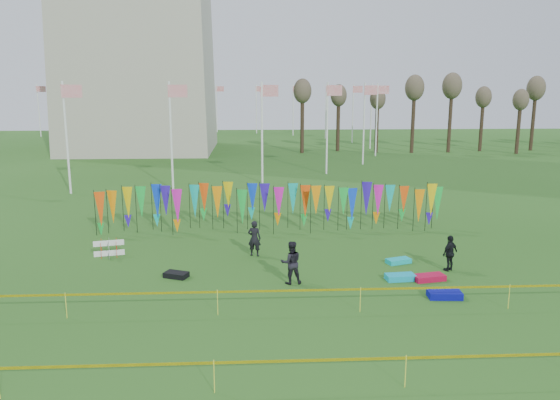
{
  "coord_description": "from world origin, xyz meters",
  "views": [
    {
      "loc": [
        -0.82,
        -19.62,
        7.57
      ],
      "look_at": [
        0.51,
        6.0,
        2.25
      ],
      "focal_mm": 35.0,
      "sensor_mm": 36.0,
      "label": 1
    }
  ],
  "objects_px": {
    "kite_bag_red": "(429,278)",
    "kite_bag_black": "(176,275)",
    "person_left": "(254,238)",
    "kite_bag_teal": "(398,261)",
    "kite_bag_blue": "(445,294)",
    "box_kite": "(109,248)",
    "person_mid": "(291,262)",
    "person_right": "(450,253)",
    "kite_bag_turquoise": "(400,277)"
  },
  "relations": [
    {
      "from": "kite_bag_turquoise",
      "to": "kite_bag_blue",
      "type": "distance_m",
      "value": 2.24
    },
    {
      "from": "person_right",
      "to": "kite_bag_red",
      "type": "distance_m",
      "value": 1.79
    },
    {
      "from": "kite_bag_red",
      "to": "kite_bag_teal",
      "type": "height_order",
      "value": "kite_bag_red"
    },
    {
      "from": "box_kite",
      "to": "person_mid",
      "type": "xyz_separation_m",
      "value": [
        8.04,
        -3.94,
        0.48
      ]
    },
    {
      "from": "kite_bag_red",
      "to": "person_left",
      "type": "bearing_deg",
      "value": 152.52
    },
    {
      "from": "person_right",
      "to": "kite_bag_teal",
      "type": "distance_m",
      "value": 2.25
    },
    {
      "from": "person_left",
      "to": "kite_bag_teal",
      "type": "distance_m",
      "value": 6.5
    },
    {
      "from": "kite_bag_turquoise",
      "to": "person_left",
      "type": "bearing_deg",
      "value": 148.9
    },
    {
      "from": "kite_bag_red",
      "to": "box_kite",
      "type": "bearing_deg",
      "value": 164.01
    },
    {
      "from": "box_kite",
      "to": "person_right",
      "type": "relative_size",
      "value": 0.5
    },
    {
      "from": "box_kite",
      "to": "kite_bag_teal",
      "type": "bearing_deg",
      "value": -7.4
    },
    {
      "from": "person_mid",
      "to": "kite_bag_blue",
      "type": "bearing_deg",
      "value": 155.33
    },
    {
      "from": "box_kite",
      "to": "person_right",
      "type": "bearing_deg",
      "value": -10.56
    },
    {
      "from": "kite_bag_turquoise",
      "to": "box_kite",
      "type": "bearing_deg",
      "value": 163.09
    },
    {
      "from": "person_mid",
      "to": "kite_bag_turquoise",
      "type": "height_order",
      "value": "person_mid"
    },
    {
      "from": "kite_bag_black",
      "to": "person_right",
      "type": "bearing_deg",
      "value": 1.26
    },
    {
      "from": "person_left",
      "to": "kite_bag_turquoise",
      "type": "height_order",
      "value": "person_left"
    },
    {
      "from": "person_right",
      "to": "kite_bag_turquoise",
      "type": "distance_m",
      "value": 2.65
    },
    {
      "from": "kite_bag_teal",
      "to": "person_left",
      "type": "bearing_deg",
      "value": 167.46
    },
    {
      "from": "person_mid",
      "to": "kite_bag_turquoise",
      "type": "xyz_separation_m",
      "value": [
        4.4,
        0.16,
        -0.74
      ]
    },
    {
      "from": "kite_bag_red",
      "to": "kite_bag_black",
      "type": "height_order",
      "value": "kite_bag_red"
    },
    {
      "from": "kite_bag_blue",
      "to": "person_right",
      "type": "bearing_deg",
      "value": 67.34
    },
    {
      "from": "kite_bag_turquoise",
      "to": "kite_bag_teal",
      "type": "bearing_deg",
      "value": 76.82
    },
    {
      "from": "kite_bag_blue",
      "to": "kite_bag_black",
      "type": "bearing_deg",
      "value": 164.96
    },
    {
      "from": "person_right",
      "to": "kite_bag_teal",
      "type": "height_order",
      "value": "person_right"
    },
    {
      "from": "kite_bag_blue",
      "to": "kite_bag_teal",
      "type": "relative_size",
      "value": 1.13
    },
    {
      "from": "person_right",
      "to": "kite_bag_blue",
      "type": "relative_size",
      "value": 1.27
    },
    {
      "from": "box_kite",
      "to": "kite_bag_turquoise",
      "type": "relative_size",
      "value": 0.66
    },
    {
      "from": "kite_bag_teal",
      "to": "kite_bag_turquoise",
      "type": "bearing_deg",
      "value": -103.18
    },
    {
      "from": "kite_bag_black",
      "to": "kite_bag_teal",
      "type": "relative_size",
      "value": 0.88
    },
    {
      "from": "kite_bag_turquoise",
      "to": "kite_bag_blue",
      "type": "relative_size",
      "value": 0.97
    },
    {
      "from": "kite_bag_turquoise",
      "to": "kite_bag_red",
      "type": "xyz_separation_m",
      "value": [
        1.13,
        -0.1,
        -0.0
      ]
    },
    {
      "from": "person_left",
      "to": "kite_bag_blue",
      "type": "bearing_deg",
      "value": 154.78
    },
    {
      "from": "box_kite",
      "to": "kite_bag_turquoise",
      "type": "height_order",
      "value": "box_kite"
    },
    {
      "from": "person_mid",
      "to": "kite_bag_turquoise",
      "type": "bearing_deg",
      "value": 175.36
    },
    {
      "from": "person_right",
      "to": "kite_bag_blue",
      "type": "bearing_deg",
      "value": 32.7
    },
    {
      "from": "box_kite",
      "to": "person_left",
      "type": "bearing_deg",
      "value": -2.39
    },
    {
      "from": "kite_bag_turquoise",
      "to": "kite_bag_red",
      "type": "bearing_deg",
      "value": -5.3
    },
    {
      "from": "kite_bag_turquoise",
      "to": "kite_bag_red",
      "type": "height_order",
      "value": "same"
    },
    {
      "from": "person_right",
      "to": "person_mid",
      "type": "bearing_deg",
      "value": -24.69
    },
    {
      "from": "person_left",
      "to": "kite_bag_teal",
      "type": "bearing_deg",
      "value": -179.57
    },
    {
      "from": "box_kite",
      "to": "person_mid",
      "type": "height_order",
      "value": "person_mid"
    },
    {
      "from": "person_mid",
      "to": "kite_bag_teal",
      "type": "relative_size",
      "value": 1.62
    },
    {
      "from": "kite_bag_blue",
      "to": "kite_bag_teal",
      "type": "distance_m",
      "value": 4.1
    },
    {
      "from": "box_kite",
      "to": "person_left",
      "type": "relative_size",
      "value": 0.46
    },
    {
      "from": "person_left",
      "to": "person_mid",
      "type": "distance_m",
      "value": 3.93
    },
    {
      "from": "person_right",
      "to": "kite_bag_teal",
      "type": "bearing_deg",
      "value": -64.72
    },
    {
      "from": "kite_bag_blue",
      "to": "box_kite",
      "type": "bearing_deg",
      "value": 157.09
    },
    {
      "from": "kite_bag_red",
      "to": "kite_bag_blue",
      "type": "bearing_deg",
      "value": -90.44
    },
    {
      "from": "kite_bag_black",
      "to": "kite_bag_blue",
      "type": "bearing_deg",
      "value": -15.04
    }
  ]
}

